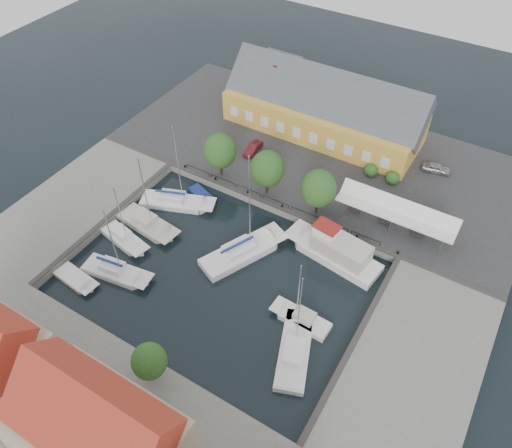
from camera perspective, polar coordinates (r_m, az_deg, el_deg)
The scene contains 22 objects.
ground at distance 56.98m, azimuth -3.13°, elevation -4.75°, with size 140.00×140.00×0.00m, color black.
north_quay at distance 71.35m, azimuth 7.13°, elevation 7.81°, with size 56.00×26.00×1.00m, color #2D2D30.
west_quay at distance 67.20m, azimuth -20.00°, elevation 2.15°, with size 12.00×24.00×1.00m, color slate.
east_quay at distance 51.30m, azimuth 17.31°, elevation -15.49°, with size 12.00×24.00×1.00m, color slate.
south_bank at distance 49.04m, azimuth -17.67°, elevation -20.54°, with size 56.00×14.00×1.00m, color slate.
quay_edge_fittings at distance 58.80m, azimuth -0.61°, elevation -1.05°, with size 56.00×24.72×0.40m.
warehouse at distance 73.99m, azimuth 7.43°, elevation 13.03°, with size 28.56×14.00×9.55m.
tent_canopy at distance 60.00m, azimuth 15.85°, elevation 1.50°, with size 14.00×4.00×2.83m.
quay_trees at distance 61.53m, azimuth 1.30°, elevation 6.32°, with size 18.20×4.20×6.30m.
car_silver at distance 70.96m, azimuth 19.91°, elevation 6.03°, with size 1.50×3.73×1.27m, color #95989C.
car_red at distance 70.15m, azimuth -0.34°, elevation 8.59°, with size 1.28×3.67×1.21m, color #531319.
center_sailboat at distance 57.68m, azimuth -1.58°, elevation -3.30°, with size 7.30×11.01×14.53m.
trawler at distance 57.59m, azimuth 9.10°, elevation -3.18°, with size 12.17×5.17×5.00m.
east_boat_b at distance 52.43m, azimuth 5.24°, elevation -10.86°, with size 6.60×2.40×9.15m.
east_boat_c at distance 50.35m, azimuth 4.39°, elevation -14.50°, with size 5.69×9.31×11.43m.
west_boat_a at distance 64.50m, azimuth -9.11°, elevation 2.43°, with size 9.87×5.97×12.63m.
west_boat_b at distance 62.32m, azimuth -12.30°, elevation -0.07°, with size 8.73×3.80×11.54m.
west_boat_c at distance 61.19m, azimuth -14.79°, elevation -1.74°, with size 7.14×3.50×9.55m.
west_boat_d at distance 58.03m, azimuth -15.68°, elevation -5.37°, with size 8.53×3.67×11.11m.
launch_sw at distance 58.95m, azimuth -19.85°, elevation -6.02°, with size 5.74×2.62×0.98m.
launch_nw at distance 65.42m, azimuth -6.31°, elevation 3.31°, with size 4.33×2.91×0.88m.
townhouses at distance 43.13m, azimuth -19.53°, elevation -21.15°, with size 36.30×8.50×12.00m.
Camera 1 is at (21.41, -29.51, 43.79)m, focal length 35.00 mm.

